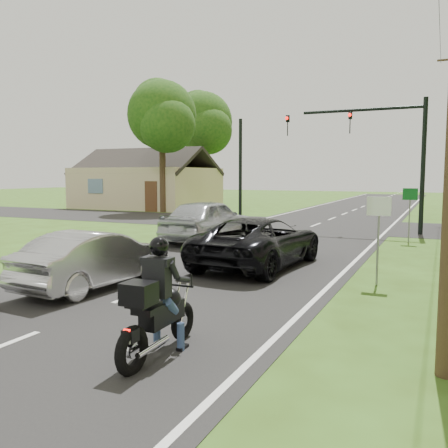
{
  "coord_description": "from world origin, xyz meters",
  "views": [
    {
      "loc": [
        6.07,
        -8.67,
        2.63
      ],
      "look_at": [
        0.66,
        3.0,
        1.3
      ],
      "focal_mm": 38.0,
      "sensor_mm": 36.0,
      "label": 1
    }
  ],
  "objects": [
    {
      "name": "motorcycle_rider",
      "position": [
        2.39,
        -3.04,
        0.7
      ],
      "size": [
        0.58,
        2.06,
        1.78
      ],
      "rotation": [
        0.0,
        0.0,
        0.03
      ],
      "color": "black",
      "rests_on": "ground"
    },
    {
      "name": "tree_left_near",
      "position": [
        -11.73,
        19.78,
        6.53
      ],
      "size": [
        5.12,
        4.96,
        9.22
      ],
      "color": "#332316",
      "rests_on": "ground"
    },
    {
      "name": "house",
      "position": [
        -16.0,
        24.0,
        1.77
      ],
      "size": [
        10.2,
        8.0,
        4.84
      ],
      "color": "#C8B78A",
      "rests_on": "ground"
    },
    {
      "name": "ground",
      "position": [
        0.0,
        0.0,
        0.0
      ],
      "size": [
        140.0,
        140.0,
        0.0
      ],
      "primitive_type": "plane",
      "color": "#334D15",
      "rests_on": "ground"
    },
    {
      "name": "dark_suv",
      "position": [
        1.31,
        4.0,
        0.72
      ],
      "size": [
        2.71,
        5.27,
        1.42
      ],
      "primitive_type": "imported",
      "rotation": [
        0.0,
        0.0,
        3.07
      ],
      "color": "black",
      "rests_on": "road"
    },
    {
      "name": "silver_suv",
      "position": [
        -2.4,
        8.1,
        0.85
      ],
      "size": [
        2.18,
        5.01,
        1.68
      ],
      "primitive_type": "imported",
      "rotation": [
        0.0,
        0.0,
        3.1
      ],
      "color": "#ACB0B5",
      "rests_on": "road"
    },
    {
      "name": "tree_left_far",
      "position": [
        -13.7,
        29.76,
        7.13
      ],
      "size": [
        5.76,
        5.58,
        10.14
      ],
      "color": "#332316",
      "rests_on": "ground"
    },
    {
      "name": "sign_white",
      "position": [
        4.7,
        2.98,
        1.6
      ],
      "size": [
        0.55,
        0.07,
        2.12
      ],
      "color": "slate",
      "rests_on": "ground"
    },
    {
      "name": "signal_pole_far",
      "position": [
        -5.2,
        18.0,
        3.0
      ],
      "size": [
        0.2,
        0.2,
        6.0
      ],
      "primitive_type": "cylinder",
      "color": "black",
      "rests_on": "ground"
    },
    {
      "name": "silver_sedan",
      "position": [
        -1.27,
        0.0,
        0.68
      ],
      "size": [
        1.68,
        4.13,
        1.33
      ],
      "primitive_type": "imported",
      "rotation": [
        0.0,
        0.0,
        3.07
      ],
      "color": "#B0B1B5",
      "rests_on": "road"
    },
    {
      "name": "road",
      "position": [
        0.0,
        10.0,
        0.01
      ],
      "size": [
        8.0,
        100.0,
        0.01
      ],
      "primitive_type": "cube",
      "color": "black",
      "rests_on": "ground"
    },
    {
      "name": "sign_green",
      "position": [
        4.9,
        10.98,
        1.6
      ],
      "size": [
        0.55,
        0.07,
        2.12
      ],
      "color": "slate",
      "rests_on": "ground"
    },
    {
      "name": "traffic_signal",
      "position": [
        3.34,
        14.0,
        4.14
      ],
      "size": [
        6.38,
        0.44,
        6.0
      ],
      "color": "black",
      "rests_on": "ground"
    },
    {
      "name": "cross_road",
      "position": [
        0.0,
        16.0,
        0.01
      ],
      "size": [
        60.0,
        7.0,
        0.01
      ],
      "primitive_type": "cube",
      "color": "black",
      "rests_on": "ground"
    }
  ]
}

